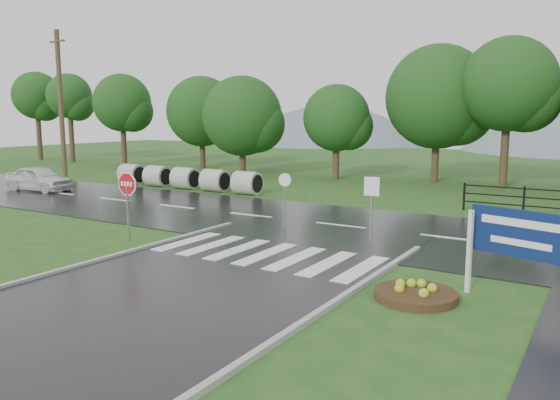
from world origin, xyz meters
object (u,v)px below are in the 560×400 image
Objects in this scene: culvert_pipes at (185,178)px; car_white at (40,191)px; stop_sign at (127,189)px; estate_billboard at (521,239)px.

car_white is at bearing -141.52° from culvert_pipes.
car_white is at bearing 155.93° from stop_sign.
estate_billboard is at bearing -107.53° from car_white.
estate_billboard is (11.67, 0.40, -0.30)m from stop_sign.
estate_billboard is at bearing -28.90° from culvert_pipes.
culvert_pipes is 7.83m from car_white.
culvert_pipes is 4.34× the size of estate_billboard.
estate_billboard is (18.72, -10.34, 0.79)m from culvert_pipes.
culvert_pipes is 12.90m from stop_sign.
culvert_pipes is 4.03× the size of stop_sign.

